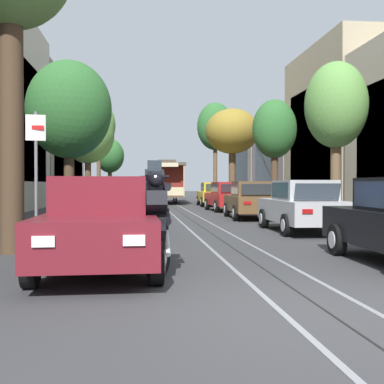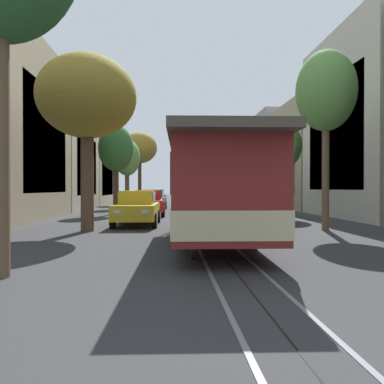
% 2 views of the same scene
% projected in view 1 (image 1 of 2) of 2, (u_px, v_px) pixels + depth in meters
% --- Properties ---
extents(ground_plane, '(160.00, 160.00, 0.00)m').
position_uv_depth(ground_plane, '(180.00, 212.00, 25.65)').
color(ground_plane, '#38383A').
extents(trolley_track_rails, '(1.14, 58.44, 0.01)m').
position_uv_depth(trolley_track_rails, '(176.00, 209.00, 28.68)').
color(trolley_track_rails, gray).
rests_on(trolley_track_rails, ground).
extents(building_facade_right, '(5.73, 50.14, 9.68)m').
position_uv_depth(building_facade_right, '(355.00, 145.00, 28.62)').
color(building_facade_right, tan).
rests_on(building_facade_right, ground).
extents(parked_car_maroon_near_left, '(2.04, 4.38, 1.58)m').
position_uv_depth(parked_car_maroon_near_left, '(101.00, 223.00, 8.30)').
color(parked_car_maroon_near_left, maroon).
rests_on(parked_car_maroon_near_left, ground).
extents(parked_car_black_second_left, '(2.02, 4.37, 1.58)m').
position_uv_depth(parked_car_black_second_left, '(120.00, 207.00, 13.91)').
color(parked_car_black_second_left, black).
rests_on(parked_car_black_second_left, ground).
extents(parked_car_blue_mid_left, '(2.04, 4.38, 1.58)m').
position_uv_depth(parked_car_blue_mid_left, '(121.00, 200.00, 20.27)').
color(parked_car_blue_mid_left, '#233D93').
rests_on(parked_car_blue_mid_left, ground).
extents(parked_car_beige_fourth_left, '(2.04, 4.38, 1.58)m').
position_uv_depth(parked_car_beige_fourth_left, '(126.00, 197.00, 26.31)').
color(parked_car_beige_fourth_left, '#C1B28E').
rests_on(parked_car_beige_fourth_left, ground).
extents(parked_car_teal_fifth_left, '(2.11, 4.41, 1.58)m').
position_uv_depth(parked_car_teal_fifth_left, '(129.00, 194.00, 31.89)').
color(parked_car_teal_fifth_left, '#196B70').
rests_on(parked_car_teal_fifth_left, ground).
extents(parked_car_silver_second_right, '(2.05, 4.38, 1.58)m').
position_uv_depth(parked_car_silver_second_right, '(303.00, 206.00, 14.97)').
color(parked_car_silver_second_right, '#B7B7BC').
rests_on(parked_car_silver_second_right, ground).
extents(parked_car_brown_mid_right, '(2.14, 4.42, 1.58)m').
position_uv_depth(parked_car_brown_mid_right, '(252.00, 200.00, 20.75)').
color(parked_car_brown_mid_right, brown).
rests_on(parked_car_brown_mid_right, ground).
extents(parked_car_red_fourth_right, '(2.14, 4.42, 1.58)m').
position_uv_depth(parked_car_red_fourth_right, '(228.00, 196.00, 26.67)').
color(parked_car_red_fourth_right, red).
rests_on(parked_car_red_fourth_right, ground).
extents(parked_car_yellow_fifth_right, '(2.08, 4.39, 1.58)m').
position_uv_depth(parked_car_yellow_fifth_right, '(213.00, 194.00, 32.76)').
color(parked_car_yellow_fifth_right, gold).
rests_on(parked_car_yellow_fifth_right, ground).
extents(street_tree_kerb_left_second, '(3.15, 2.77, 6.05)m').
position_uv_depth(street_tree_kerb_left_second, '(69.00, 110.00, 18.11)').
color(street_tree_kerb_left_second, '#4C3826').
rests_on(street_tree_kerb_left_second, ground).
extents(street_tree_kerb_left_mid, '(2.93, 3.02, 5.80)m').
position_uv_depth(street_tree_kerb_left_mid, '(88.00, 136.00, 27.31)').
color(street_tree_kerb_left_mid, brown).
rests_on(street_tree_kerb_left_mid, ground).
extents(street_tree_kerb_left_fourth, '(2.36, 2.51, 7.24)m').
position_uv_depth(street_tree_kerb_left_fourth, '(99.00, 126.00, 34.38)').
color(street_tree_kerb_left_fourth, brown).
rests_on(street_tree_kerb_left_fourth, ground).
extents(street_tree_kerb_left_far, '(2.46, 2.50, 5.40)m').
position_uv_depth(street_tree_kerb_left_far, '(110.00, 156.00, 42.48)').
color(street_tree_kerb_left_far, brown).
rests_on(street_tree_kerb_left_far, ground).
extents(street_tree_kerb_right_second, '(2.24, 2.40, 5.91)m').
position_uv_depth(street_tree_kerb_right_second, '(336.00, 107.00, 17.77)').
color(street_tree_kerb_right_second, brown).
rests_on(street_tree_kerb_right_second, ground).
extents(street_tree_kerb_right_mid, '(2.30, 2.09, 5.86)m').
position_uv_depth(street_tree_kerb_right_mid, '(274.00, 130.00, 25.36)').
color(street_tree_kerb_right_mid, '#4C3826').
rests_on(street_tree_kerb_right_mid, ground).
extents(street_tree_kerb_right_fourth, '(3.85, 4.03, 6.91)m').
position_uv_depth(street_tree_kerb_right_fourth, '(232.00, 132.00, 35.26)').
color(street_tree_kerb_right_fourth, brown).
rests_on(street_tree_kerb_right_fourth, ground).
extents(street_tree_kerb_right_far, '(3.19, 2.85, 8.62)m').
position_uv_depth(street_tree_kerb_right_far, '(215.00, 127.00, 42.89)').
color(street_tree_kerb_right_far, brown).
rests_on(street_tree_kerb_right_far, ground).
extents(cable_car_trolley, '(2.80, 9.17, 3.28)m').
position_uv_depth(cable_car_trolley, '(166.00, 182.00, 38.74)').
color(cable_car_trolley, maroon).
rests_on(cable_car_trolley, ground).
extents(motorcycle_with_rider, '(0.49, 1.83, 1.87)m').
position_uv_depth(motorcycle_with_rider, '(156.00, 214.00, 7.94)').
color(motorcycle_with_rider, black).
rests_on(motorcycle_with_rider, ground).
extents(pedestrian_on_right_pavement, '(0.55, 0.36, 1.64)m').
position_uv_depth(pedestrian_on_right_pavement, '(54.00, 196.00, 23.08)').
color(pedestrian_on_right_pavement, '#4C4233').
rests_on(pedestrian_on_right_pavement, ground).
extents(street_sign_post, '(0.36, 0.09, 2.81)m').
position_uv_depth(street_sign_post, '(36.00, 169.00, 9.12)').
color(street_sign_post, slate).
rests_on(street_sign_post, ground).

